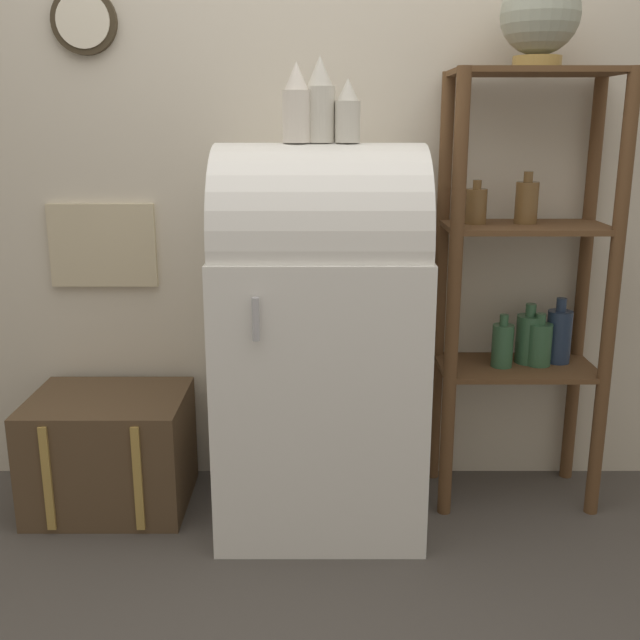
% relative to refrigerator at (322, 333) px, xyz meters
% --- Properties ---
extents(ground_plane, '(12.00, 12.00, 0.00)m').
position_rel_refrigerator_xyz_m(ground_plane, '(0.00, -0.22, -0.71)').
color(ground_plane, '#4C4742').
extents(wall_back, '(7.00, 0.09, 2.70)m').
position_rel_refrigerator_xyz_m(wall_back, '(-0.00, 0.36, 0.64)').
color(wall_back, beige).
rests_on(wall_back, ground_plane).
extents(refrigerator, '(0.73, 0.70, 1.38)m').
position_rel_refrigerator_xyz_m(refrigerator, '(0.00, 0.00, 0.00)').
color(refrigerator, white).
rests_on(refrigerator, ground_plane).
extents(suitcase_trunk, '(0.58, 0.48, 0.44)m').
position_rel_refrigerator_xyz_m(suitcase_trunk, '(-0.81, 0.06, -0.49)').
color(suitcase_trunk, brown).
rests_on(suitcase_trunk, ground_plane).
extents(shelf_unit, '(0.61, 0.35, 1.63)m').
position_rel_refrigerator_xyz_m(shelf_unit, '(0.77, 0.14, 0.17)').
color(shelf_unit, brown).
rests_on(shelf_unit, ground_plane).
extents(globe, '(0.27, 0.27, 0.31)m').
position_rel_refrigerator_xyz_m(globe, '(0.75, 0.11, 1.08)').
color(globe, '#AD8942').
rests_on(globe, shelf_unit).
extents(vase_left, '(0.10, 0.10, 0.26)m').
position_rel_refrigerator_xyz_m(vase_left, '(-0.08, -0.01, 0.79)').
color(vase_left, silver).
rests_on(vase_left, refrigerator).
extents(vase_center, '(0.10, 0.10, 0.28)m').
position_rel_refrigerator_xyz_m(vase_center, '(0.00, 0.01, 0.80)').
color(vase_center, beige).
rests_on(vase_center, refrigerator).
extents(vase_right, '(0.09, 0.09, 0.21)m').
position_rel_refrigerator_xyz_m(vase_right, '(0.09, -0.01, 0.76)').
color(vase_right, beige).
rests_on(vase_right, refrigerator).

